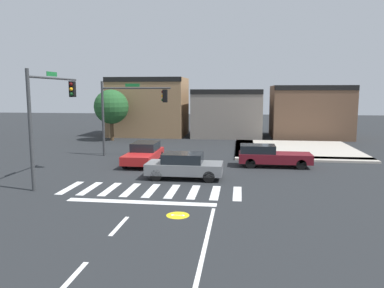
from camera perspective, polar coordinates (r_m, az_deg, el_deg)
The scene contains 12 objects.
ground_plane at distance 23.22m, azimuth -3.61°, elevation -4.22°, with size 120.00×120.00×0.00m, color #232628.
crosswalk_near at distance 18.94m, azimuth -6.22°, elevation -7.05°, with size 8.94×2.62×0.01m.
lane_markings at distance 11.81m, azimuth -9.68°, elevation -16.62°, with size 6.80×20.25×0.01m.
bike_detector_marking at distance 15.22m, azimuth -2.17°, elevation -10.79°, with size 0.93×0.93×0.01m.
curb_corner_northeast at distance 32.32m, azimuth 14.64°, elevation -0.87°, with size 10.00×10.60×0.15m.
storefront_row at distance 41.54m, azimuth 5.05°, elevation 5.17°, with size 25.71×6.89×6.42m.
traffic_signal_southwest at distance 21.62m, azimuth -20.75°, elevation 5.60°, with size 0.32×5.41×6.01m.
traffic_signal_northwest at distance 28.63m, azimuth -9.48°, elevation 5.87°, with size 5.35×0.32×5.68m.
car_red at distance 25.86m, azimuth -7.30°, elevation -1.41°, with size 1.87×4.75×1.42m.
car_gray at distance 21.26m, azimuth -1.22°, elevation -3.29°, with size 4.29×1.88×1.45m.
car_maroon at distance 25.13m, azimuth 11.83°, elevation -1.75°, with size 4.68×1.74×1.43m.
roadside_tree at distance 38.51m, azimuth -12.19°, elevation 5.54°, with size 3.44×3.44×5.12m.
Camera 1 is at (4.35, -22.27, 4.90)m, focal length 35.05 mm.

